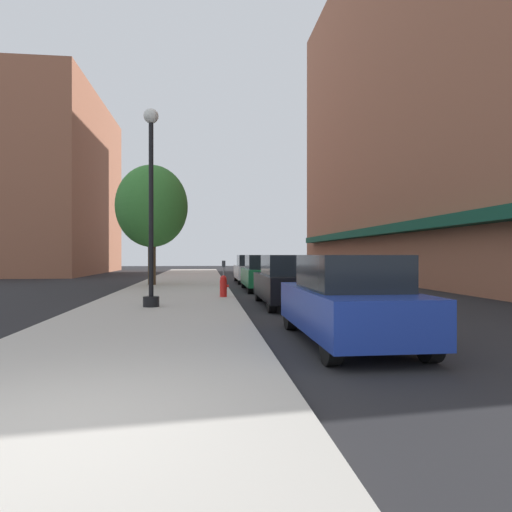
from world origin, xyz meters
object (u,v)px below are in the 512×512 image
(parking_meter_near, at_px, (224,273))
(car_black, at_px, (288,281))
(lamppost, at_px, (151,203))
(car_green, at_px, (263,273))
(tree_near, at_px, (152,207))
(car_blue, at_px, (348,300))
(fire_hydrant, at_px, (223,286))
(car_white, at_px, (251,269))

(parking_meter_near, xyz_separation_m, car_black, (1.95, -3.77, -0.14))
(lamppost, xyz_separation_m, car_black, (4.28, 0.69, -2.39))
(parking_meter_near, bearing_deg, car_green, 52.72)
(tree_near, relative_size, car_black, 1.44)
(lamppost, xyz_separation_m, car_blue, (4.28, -5.37, -2.39))
(fire_hydrant, height_order, car_white, car_white)
(fire_hydrant, bearing_deg, lamppost, -128.43)
(car_blue, bearing_deg, car_black, 88.03)
(lamppost, height_order, car_green, lamppost)
(fire_hydrant, height_order, tree_near, tree_near)
(car_blue, bearing_deg, car_green, 88.03)
(lamppost, relative_size, car_black, 1.37)
(lamppost, xyz_separation_m, tree_near, (-1.18, 9.94, 0.97))
(parking_meter_near, bearing_deg, car_blue, -78.77)
(car_green, height_order, car_white, same)
(tree_near, bearing_deg, car_blue, -70.37)
(fire_hydrant, height_order, car_black, car_black)
(car_blue, relative_size, car_white, 1.00)
(fire_hydrant, relative_size, tree_near, 0.13)
(fire_hydrant, relative_size, car_white, 0.18)
(parking_meter_near, height_order, car_blue, car_blue)
(tree_near, height_order, car_green, tree_near)
(lamppost, distance_m, car_black, 4.95)
(lamppost, relative_size, fire_hydrant, 7.47)
(lamppost, distance_m, car_blue, 7.27)
(car_blue, xyz_separation_m, car_white, (0.00, 18.19, 0.00))
(parking_meter_near, xyz_separation_m, car_white, (1.95, 8.36, -0.14))
(lamppost, bearing_deg, car_green, 58.61)
(lamppost, bearing_deg, parking_meter_near, 62.38)
(car_black, bearing_deg, car_white, 91.49)
(parking_meter_near, distance_m, car_white, 8.59)
(lamppost, bearing_deg, car_white, 71.53)
(tree_near, bearing_deg, lamppost, -83.23)
(car_black, bearing_deg, tree_near, 122.05)
(parking_meter_near, height_order, car_black, car_black)
(parking_meter_near, height_order, car_green, car_green)
(lamppost, relative_size, car_white, 1.37)
(lamppost, height_order, car_white, lamppost)
(parking_meter_near, relative_size, car_green, 0.30)
(car_black, distance_m, car_white, 12.13)
(fire_hydrant, xyz_separation_m, car_white, (2.02, 9.97, 0.29))
(car_blue, bearing_deg, fire_hydrant, 101.85)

